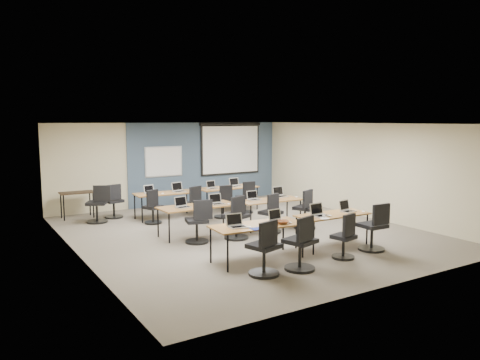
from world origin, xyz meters
TOP-DOWN VIEW (x-y plane):
  - floor at (0.00, 0.00)m, footprint 8.00×9.00m
  - ceiling at (0.00, 0.00)m, footprint 8.00×9.00m
  - wall_back at (0.00, 4.50)m, footprint 8.00×0.04m
  - wall_front at (0.00, -4.50)m, footprint 8.00×0.04m
  - wall_left at (-4.00, 0.00)m, footprint 0.04×9.00m
  - wall_right at (4.00, 0.00)m, footprint 0.04×9.00m
  - blue_accent_panel at (1.25, 4.47)m, footprint 5.50×0.04m
  - whiteboard at (-0.30, 4.43)m, footprint 1.28×0.03m
  - projector_screen at (2.20, 4.41)m, footprint 2.40×0.10m
  - training_table_front_left at (-1.00, -2.12)m, footprint 1.89×0.79m
  - training_table_front_right at (0.99, -2.11)m, footprint 1.68×0.70m
  - training_table_mid_left at (-1.11, 0.35)m, footprint 1.92×0.80m
  - training_table_mid_right at (0.88, 0.14)m, footprint 1.69×0.70m
  - training_table_back_left at (-1.00, 2.65)m, footprint 1.74×0.72m
  - training_table_back_right at (1.06, 2.67)m, footprint 1.89×0.79m
  - laptop_0 at (-1.48, -2.09)m, footprint 0.34×0.29m
  - mouse_0 at (-1.29, -2.27)m, footprint 0.06×0.09m
  - task_chair_0 at (-1.42, -2.98)m, footprint 0.57×0.57m
  - laptop_1 at (-0.50, -2.08)m, footprint 0.32×0.27m
  - mouse_1 at (-0.37, -2.35)m, footprint 0.08×0.10m
  - task_chair_1 at (-0.68, -3.08)m, footprint 0.59×0.58m
  - laptop_2 at (0.59, -2.12)m, footprint 0.36×0.30m
  - mouse_2 at (0.76, -2.27)m, footprint 0.09×0.11m
  - task_chair_2 at (0.54, -2.97)m, footprint 0.46×0.46m
  - laptop_3 at (1.46, -2.07)m, footprint 0.33×0.28m
  - mouse_3 at (1.73, -2.31)m, footprint 0.06×0.10m
  - task_chair_3 at (1.50, -2.85)m, footprint 0.57×0.57m
  - laptop_4 at (-1.53, 0.33)m, footprint 0.33×0.28m
  - mouse_4 at (-1.18, 0.17)m, footprint 0.06×0.09m
  - task_chair_4 at (-1.43, -0.32)m, footprint 0.54×0.54m
  - laptop_5 at (-0.61, 0.30)m, footprint 0.33×0.28m
  - mouse_5 at (-0.38, 0.11)m, footprint 0.06×0.09m
  - task_chair_5 at (-0.51, -0.48)m, footprint 0.60×0.58m
  - laptop_6 at (0.49, 0.32)m, footprint 0.31×0.26m
  - mouse_6 at (0.85, 0.04)m, footprint 0.09×0.11m
  - task_chair_6 at (0.53, -0.42)m, footprint 0.55×0.53m
  - laptop_7 at (1.39, 0.38)m, footprint 0.36×0.31m
  - mouse_7 at (1.69, 0.05)m, footprint 0.08×0.10m
  - task_chair_7 at (1.56, -0.50)m, footprint 0.60×0.56m
  - laptop_8 at (-1.43, 2.72)m, footprint 0.31×0.26m
  - mouse_8 at (-1.15, 2.47)m, footprint 0.08×0.11m
  - task_chair_8 at (-1.59, 2.10)m, footprint 0.49×0.46m
  - laptop_9 at (-0.60, 2.63)m, footprint 0.36×0.30m
  - mouse_9 at (-0.31, 2.44)m, footprint 0.08×0.10m
  - task_chair_9 at (-0.50, 1.76)m, footprint 0.55×0.53m
  - laptop_10 at (0.52, 2.65)m, footprint 0.31×0.27m
  - mouse_10 at (0.71, 2.51)m, footprint 0.07×0.10m
  - task_chair_10 at (0.41, 1.79)m, footprint 0.47×0.47m
  - laptop_11 at (1.36, 2.69)m, footprint 0.35×0.30m
  - mouse_11 at (1.64, 2.45)m, footprint 0.07×0.10m
  - task_chair_11 at (1.33, 2.02)m, footprint 0.49×0.49m
  - blue_mousepad at (-1.22, -2.42)m, footprint 0.25×0.21m
  - snack_bowl at (-0.54, -2.31)m, footprint 0.40×0.40m
  - snack_plate at (0.50, -2.40)m, footprint 0.21×0.21m
  - coffee_cup at (0.56, -2.31)m, footprint 0.07×0.07m
  - utility_table at (-3.16, 3.96)m, footprint 0.93×0.52m
  - spare_chair_a at (-2.27, 3.39)m, footprint 0.51×0.51m
  - spare_chair_b at (-2.81, 3.01)m, footprint 0.62×0.57m

SIDE VIEW (x-z plane):
  - floor at x=0.00m, z-range -0.01..0.01m
  - task_chair_2 at x=0.54m, z-range -0.09..0.86m
  - task_chair_8 at x=-1.59m, z-range -0.09..0.86m
  - task_chair_10 at x=0.41m, z-range -0.09..0.87m
  - task_chair_11 at x=1.33m, z-range -0.09..0.89m
  - spare_chair_a at x=-2.27m, z-range -0.09..0.90m
  - task_chair_9 at x=-0.50m, z-range -0.09..0.92m
  - task_chair_6 at x=0.53m, z-range -0.09..0.92m
  - task_chair_4 at x=-1.43m, z-range -0.09..0.93m
  - task_chair_7 at x=1.56m, z-range -0.09..0.95m
  - task_chair_0 at x=-1.42m, z-range -0.09..0.95m
  - spare_chair_b at x=-2.81m, z-range -0.09..0.95m
  - task_chair_3 at x=1.50m, z-range -0.09..0.96m
  - task_chair_5 at x=-0.51m, z-range -0.09..0.96m
  - task_chair_1 at x=-0.68m, z-range -0.09..0.97m
  - utility_table at x=-3.16m, z-range 0.28..1.03m
  - training_table_front_right at x=0.99m, z-range 0.32..1.05m
  - training_table_mid_right at x=0.88m, z-range 0.32..1.05m
  - training_table_back_left at x=-1.00m, z-range 0.32..1.05m
  - training_table_back_right at x=1.06m, z-range 0.32..1.05m
  - training_table_front_left at x=-1.00m, z-range 0.32..1.05m
  - training_table_mid_left at x=-1.11m, z-range 0.32..1.05m
  - blue_mousepad at x=-1.22m, z-range 0.73..0.74m
  - snack_plate at x=0.50m, z-range 0.73..0.74m
  - mouse_0 at x=-1.29m, z-range 0.73..0.76m
  - mouse_1 at x=-0.37m, z-range 0.73..0.76m
  - mouse_4 at x=-1.18m, z-range 0.73..0.76m
  - mouse_5 at x=-0.38m, z-range 0.73..0.76m
  - mouse_9 at x=-0.31m, z-range 0.73..0.76m
  - mouse_10 at x=0.71m, z-range 0.73..0.76m
  - mouse_7 at x=1.69m, z-range 0.73..0.76m
  - mouse_3 at x=1.73m, z-range 0.72..0.76m
  - mouse_6 at x=0.85m, z-range 0.72..0.76m
  - mouse_11 at x=1.64m, z-range 0.72..0.76m
  - mouse_2 at x=0.76m, z-range 0.72..0.76m
  - mouse_8 at x=-1.15m, z-range 0.72..0.76m
  - snack_bowl at x=-0.54m, z-range 0.73..0.81m
  - coffee_cup at x=0.56m, z-range 0.74..0.80m
  - laptop_6 at x=0.49m, z-range 0.67..0.91m
  - laptop_8 at x=-1.43m, z-range 0.67..0.91m
  - laptop_10 at x=0.52m, z-range 0.67..0.91m
  - laptop_1 at x=-0.50m, z-range 0.67..0.91m
  - laptop_3 at x=1.46m, z-range 0.67..0.92m
  - laptop_5 at x=-0.61m, z-range 0.67..0.92m
  - laptop_4 at x=-1.53m, z-range 0.67..0.92m
  - laptop_0 at x=-1.48m, z-range 0.66..0.92m
  - laptop_11 at x=1.36m, z-range 0.66..0.93m
  - laptop_9 at x=-0.60m, z-range 0.66..0.93m
  - laptop_2 at x=0.59m, z-range 0.66..0.93m
  - laptop_7 at x=1.39m, z-range 0.66..0.93m
  - wall_back at x=0.00m, z-range 0.00..2.70m
  - wall_front at x=0.00m, z-range 0.00..2.70m
  - wall_left at x=-4.00m, z-range 0.00..2.70m
  - wall_right at x=4.00m, z-range 0.00..2.70m
  - blue_accent_panel at x=1.25m, z-range 0.00..2.70m
  - whiteboard at x=-0.30m, z-range 0.96..1.94m
  - projector_screen at x=2.20m, z-range 0.98..2.80m
  - ceiling at x=0.00m, z-range 2.69..2.71m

